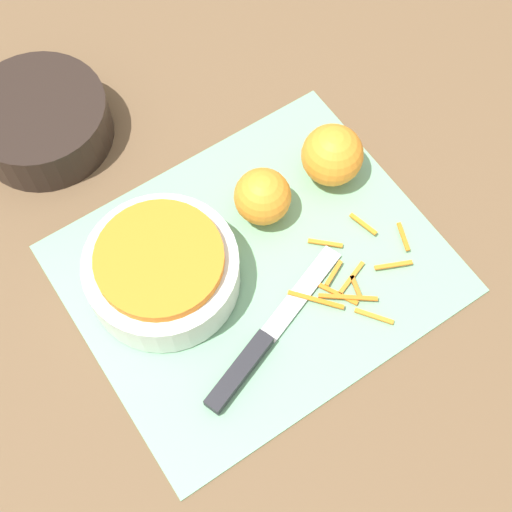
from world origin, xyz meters
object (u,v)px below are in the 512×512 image
at_px(bowl_speckled, 162,270).
at_px(knife, 253,354).
at_px(orange_right, 332,155).
at_px(bowl_dark, 41,121).
at_px(orange_left, 263,197).

bearing_deg(bowl_speckled, knife, -75.02).
relative_size(knife, orange_right, 3.02).
xyz_separation_m(bowl_dark, knife, (0.06, -0.40, -0.02)).
bearing_deg(bowl_speckled, orange_left, 5.97).
relative_size(knife, orange_left, 3.35).
bearing_deg(knife, orange_right, 14.74).
distance_m(bowl_dark, orange_right, 0.37).
bearing_deg(bowl_dark, knife, -82.01).
bearing_deg(knife, bowl_speckled, 85.22).
relative_size(bowl_dark, orange_left, 2.54).
height_order(bowl_speckled, bowl_dark, bowl_speckled).
bearing_deg(bowl_speckled, bowl_dark, 94.43).
height_order(bowl_dark, orange_left, orange_left).
distance_m(bowl_speckled, bowl_dark, 0.27).
relative_size(bowl_speckled, bowl_dark, 1.00).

